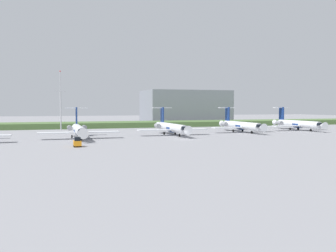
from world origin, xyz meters
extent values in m
plane|color=gray|center=(0.00, 30.00, 0.00)|extent=(500.00, 500.00, 0.00)
cube|color=#4C6B38|center=(0.00, 68.72, 1.15)|extent=(320.00, 20.00, 2.30)
cylinder|color=silver|center=(-28.11, 12.07, 2.45)|extent=(2.70, 24.00, 2.70)
cone|color=silver|center=(-28.11, -1.43, 2.45)|extent=(2.70, 3.00, 2.70)
cone|color=silver|center=(-28.11, 26.07, 2.45)|extent=(2.30, 4.00, 2.29)
cube|color=black|center=(-28.11, 0.47, 2.92)|extent=(2.02, 1.80, 0.90)
cylinder|color=navy|center=(-28.11, 12.07, 2.30)|extent=(2.76, 3.60, 2.76)
cube|color=silver|center=(-34.01, 11.07, 1.84)|extent=(11.00, 3.20, 0.36)
cube|color=silver|center=(-22.20, 11.07, 1.84)|extent=(11.00, 3.20, 0.36)
cube|color=navy|center=(-28.11, 23.07, 6.40)|extent=(0.36, 3.20, 5.20)
cube|color=silver|center=(-28.11, 23.37, 8.80)|extent=(6.80, 1.80, 0.24)
cylinder|color=gray|center=(-30.36, 21.27, 2.65)|extent=(1.50, 3.40, 1.50)
cylinder|color=gray|center=(-25.86, 21.27, 2.65)|extent=(1.50, 3.40, 1.50)
cylinder|color=gray|center=(-28.11, 4.63, 1.00)|extent=(0.20, 0.20, 0.65)
cylinder|color=black|center=(-28.11, 4.63, 0.45)|extent=(0.30, 0.90, 0.90)
cylinder|color=black|center=(-30.01, 14.47, 0.45)|extent=(0.35, 0.90, 0.90)
cylinder|color=black|center=(-26.21, 14.47, 0.45)|extent=(0.35, 0.90, 0.90)
cylinder|color=silver|center=(1.45, 16.34, 2.45)|extent=(2.70, 24.00, 2.70)
cone|color=silver|center=(1.45, 2.84, 2.45)|extent=(2.70, 3.00, 2.70)
cone|color=silver|center=(1.45, 30.34, 2.45)|extent=(2.29, 4.00, 2.29)
cube|color=black|center=(1.45, 4.74, 2.92)|extent=(2.03, 1.80, 0.90)
cylinder|color=navy|center=(1.45, 16.34, 2.30)|extent=(2.76, 3.60, 2.76)
cube|color=silver|center=(-4.45, 15.34, 1.84)|extent=(11.00, 3.20, 0.36)
cube|color=silver|center=(7.36, 15.34, 1.84)|extent=(11.00, 3.20, 0.36)
cube|color=navy|center=(1.45, 27.34, 6.40)|extent=(0.36, 3.20, 5.20)
cube|color=silver|center=(1.45, 27.64, 8.80)|extent=(6.80, 1.80, 0.24)
cylinder|color=gray|center=(-0.80, 25.54, 2.65)|extent=(1.50, 3.40, 1.50)
cylinder|color=gray|center=(3.70, 25.54, 2.65)|extent=(1.50, 3.40, 1.50)
cylinder|color=gray|center=(1.45, 8.90, 1.00)|extent=(0.20, 0.20, 0.65)
cylinder|color=black|center=(1.45, 8.90, 0.45)|extent=(0.30, 0.90, 0.90)
cylinder|color=black|center=(-0.45, 18.74, 0.45)|extent=(0.35, 0.90, 0.90)
cylinder|color=black|center=(3.35, 18.74, 0.45)|extent=(0.35, 0.90, 0.90)
cylinder|color=silver|center=(29.36, 21.57, 2.45)|extent=(2.70, 24.00, 2.70)
cone|color=silver|center=(29.36, 8.07, 2.45)|extent=(2.70, 3.00, 2.70)
cone|color=silver|center=(29.36, 35.57, 2.45)|extent=(2.30, 4.00, 2.29)
cube|color=black|center=(29.36, 9.97, 2.92)|extent=(2.02, 1.80, 0.90)
cylinder|color=navy|center=(29.36, 21.57, 2.30)|extent=(2.76, 3.60, 2.76)
cube|color=silver|center=(23.45, 20.57, 1.84)|extent=(11.00, 3.20, 0.36)
cube|color=silver|center=(35.26, 20.57, 1.84)|extent=(11.00, 3.20, 0.36)
cube|color=navy|center=(29.36, 32.57, 6.40)|extent=(0.36, 3.20, 5.20)
cube|color=silver|center=(29.36, 32.87, 8.80)|extent=(6.80, 1.80, 0.24)
cylinder|color=gray|center=(27.11, 30.77, 2.65)|extent=(1.50, 3.40, 1.50)
cylinder|color=gray|center=(31.61, 30.77, 2.65)|extent=(1.50, 3.40, 1.50)
cylinder|color=gray|center=(29.36, 14.13, 1.00)|extent=(0.20, 0.20, 0.65)
cylinder|color=black|center=(29.36, 14.13, 0.45)|extent=(0.30, 0.90, 0.90)
cylinder|color=black|center=(27.46, 23.97, 0.45)|extent=(0.35, 0.90, 0.90)
cylinder|color=black|center=(31.26, 23.97, 0.45)|extent=(0.35, 0.90, 0.90)
cylinder|color=silver|center=(56.01, 24.97, 2.45)|extent=(2.70, 24.00, 2.70)
cone|color=silver|center=(56.01, 11.47, 2.45)|extent=(2.70, 3.00, 2.70)
cone|color=silver|center=(56.01, 38.97, 2.45)|extent=(2.30, 4.00, 2.29)
cube|color=black|center=(56.01, 13.37, 2.92)|extent=(2.03, 1.80, 0.90)
cylinder|color=navy|center=(56.01, 24.97, 2.30)|extent=(2.76, 3.60, 2.76)
cube|color=silver|center=(50.10, 23.97, 1.84)|extent=(11.00, 3.20, 0.36)
cube|color=silver|center=(61.91, 23.97, 1.84)|extent=(11.00, 3.20, 0.36)
cube|color=navy|center=(56.01, 35.97, 6.40)|extent=(0.36, 3.20, 5.20)
cube|color=silver|center=(56.01, 36.27, 8.80)|extent=(6.80, 1.80, 0.24)
cylinder|color=gray|center=(53.76, 34.17, 2.65)|extent=(1.50, 3.40, 1.50)
cylinder|color=gray|center=(58.26, 34.17, 2.65)|extent=(1.50, 3.40, 1.50)
cylinder|color=gray|center=(56.01, 17.53, 1.00)|extent=(0.20, 0.20, 0.65)
cylinder|color=black|center=(56.01, 17.53, 0.45)|extent=(0.30, 0.90, 0.90)
cylinder|color=black|center=(54.11, 27.37, 0.45)|extent=(0.35, 0.90, 0.90)
cylinder|color=black|center=(57.91, 27.37, 0.45)|extent=(0.35, 0.90, 0.90)
cylinder|color=#B2B2B7|center=(-32.12, 54.53, 7.41)|extent=(0.50, 0.50, 14.82)
cylinder|color=#B2B2B7|center=(-32.12, 54.53, 18.80)|extent=(0.28, 0.28, 7.98)
cube|color=#B2B2B7|center=(-32.12, 54.53, 15.22)|extent=(4.40, 0.20, 0.20)
sphere|color=red|center=(-32.12, 54.53, 23.04)|extent=(0.50, 0.50, 0.50)
cube|color=gray|center=(35.74, 97.53, 8.98)|extent=(45.46, 29.05, 17.97)
cube|color=orange|center=(-30.08, -10.18, 0.85)|extent=(1.70, 3.20, 1.10)
cube|color=black|center=(-30.08, -10.74, 1.85)|extent=(1.36, 1.10, 0.90)
cylinder|color=black|center=(-30.83, -11.14, 0.30)|extent=(0.22, 0.60, 0.60)
cylinder|color=black|center=(-29.33, -11.14, 0.30)|extent=(0.22, 0.60, 0.60)
cylinder|color=black|center=(-30.83, -9.22, 0.30)|extent=(0.22, 0.60, 0.60)
cylinder|color=black|center=(-29.33, -9.22, 0.30)|extent=(0.22, 0.60, 0.60)
camera|label=1|loc=(-35.67, -97.16, 9.24)|focal=39.63mm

